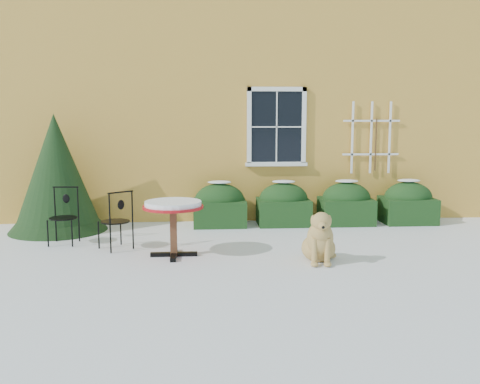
{
  "coord_description": "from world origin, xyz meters",
  "views": [
    {
      "loc": [
        -0.66,
        -8.08,
        2.19
      ],
      "look_at": [
        0.0,
        1.0,
        0.9
      ],
      "focal_mm": 40.0,
      "sensor_mm": 36.0,
      "label": 1
    }
  ],
  "objects": [
    {
      "name": "house",
      "position": [
        0.0,
        7.0,
        3.22
      ],
      "size": [
        12.4,
        8.4,
        6.4
      ],
      "color": "#F1B246",
      "rests_on": "ground"
    },
    {
      "name": "hedge_row",
      "position": [
        1.65,
        2.55,
        0.4
      ],
      "size": [
        4.95,
        0.8,
        0.91
      ],
      "color": "black",
      "rests_on": "ground"
    },
    {
      "name": "dog",
      "position": [
        1.11,
        -0.33,
        0.33
      ],
      "size": [
        0.58,
        0.9,
        0.83
      ],
      "rotation": [
        0.0,
        0.0,
        -0.1
      ],
      "color": "tan",
      "rests_on": "ground"
    },
    {
      "name": "patio_chair_near",
      "position": [
        -2.07,
        0.71,
        0.49
      ],
      "size": [
        0.61,
        0.61,
        0.99
      ],
      "rotation": [
        0.0,
        0.0,
        3.79
      ],
      "color": "black",
      "rests_on": "ground"
    },
    {
      "name": "ground",
      "position": [
        0.0,
        0.0,
        0.0
      ],
      "size": [
        80.0,
        80.0,
        0.0
      ],
      "primitive_type": "plane",
      "color": "white",
      "rests_on": "ground"
    },
    {
      "name": "patio_chair_far",
      "position": [
        -3.04,
        1.19,
        0.49
      ],
      "size": [
        0.47,
        0.47,
        0.98
      ],
      "rotation": [
        0.0,
        0.0,
        -0.07
      ],
      "color": "black",
      "rests_on": "ground"
    },
    {
      "name": "evergreen_shrub",
      "position": [
        -3.43,
        2.29,
        0.9
      ],
      "size": [
        1.86,
        1.86,
        2.25
      ],
      "rotation": [
        0.0,
        0.0,
        -0.12
      ],
      "color": "black",
      "rests_on": "ground"
    },
    {
      "name": "bistro_table",
      "position": [
        -1.11,
        0.19,
        0.73
      ],
      "size": [
        0.95,
        0.95,
        0.88
      ],
      "rotation": [
        0.0,
        0.0,
        0.39
      ],
      "color": "black",
      "rests_on": "ground"
    }
  ]
}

